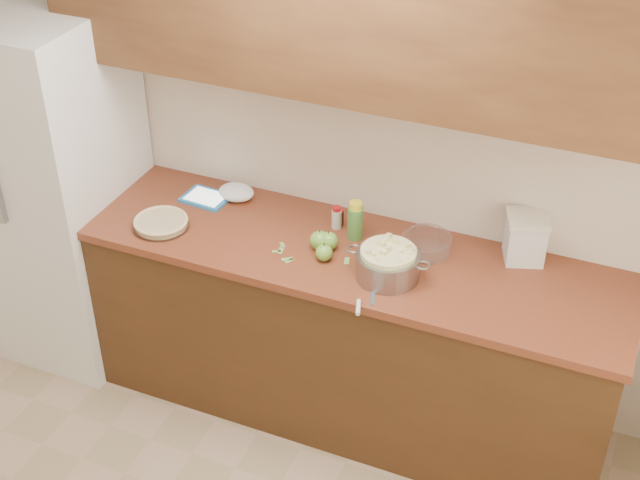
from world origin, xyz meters
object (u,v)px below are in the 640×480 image
at_px(pie, 161,223).
at_px(tablet, 206,198).
at_px(flour_canister, 525,237).
at_px(colander, 388,264).

height_order(pie, tablet, pie).
height_order(pie, flour_canister, flour_canister).
bearing_deg(colander, pie, -177.79).
bearing_deg(flour_canister, tablet, -175.90).
xyz_separation_m(colander, flour_canister, (0.49, 0.35, 0.04)).
height_order(colander, flour_canister, flour_canister).
distance_m(pie, colander, 1.07).
relative_size(pie, colander, 0.71).
bearing_deg(flour_canister, colander, -144.38).
relative_size(colander, tablet, 1.60).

